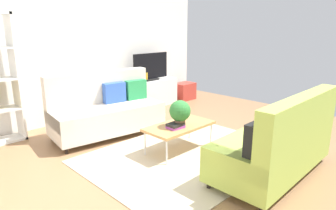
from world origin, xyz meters
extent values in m
plane|color=#936B47|center=(0.00, 0.00, 0.00)|extent=(7.68, 7.68, 0.00)
cube|color=white|center=(0.00, 2.80, 1.45)|extent=(6.40, 0.12, 2.90)
cube|color=beige|center=(0.10, -0.05, 0.01)|extent=(2.90, 2.20, 0.01)
cube|color=beige|center=(-0.25, 1.50, 0.32)|extent=(2.00, 1.09, 0.44)
cube|color=beige|center=(-0.21, 1.81, 0.82)|extent=(1.91, 0.45, 0.56)
cube|color=beige|center=(0.59, 1.38, 0.43)|extent=(0.31, 0.86, 0.22)
cube|color=beige|center=(-1.10, 1.61, 0.43)|extent=(0.31, 0.86, 0.22)
cylinder|color=black|center=(0.56, 1.04, 0.05)|extent=(0.05, 0.05, 0.10)
cylinder|color=black|center=(-1.16, 1.28, 0.05)|extent=(0.05, 0.05, 0.10)
cylinder|color=black|center=(0.65, 1.72, 0.05)|extent=(0.05, 0.05, 0.10)
cylinder|color=black|center=(-1.07, 1.95, 0.05)|extent=(0.05, 0.05, 0.10)
cube|color=#288C4C|center=(0.43, 1.55, 0.72)|extent=(0.42, 0.19, 0.36)
cube|color=#3359B2|center=(-0.02, 1.61, 0.72)|extent=(0.42, 0.19, 0.36)
cube|color=#A3BC4C|center=(0.45, -1.20, 0.32)|extent=(1.91, 0.86, 0.44)
cube|color=#A3BC4C|center=(0.45, -1.52, 0.82)|extent=(1.90, 0.22, 0.56)
cube|color=#A3BC4C|center=(-0.40, -1.21, 0.43)|extent=(0.21, 0.84, 0.22)
cube|color=#A3BC4C|center=(1.30, -1.19, 0.43)|extent=(0.21, 0.84, 0.22)
cylinder|color=black|center=(-0.43, -0.87, 0.05)|extent=(0.05, 0.05, 0.10)
cylinder|color=black|center=(1.31, -0.85, 0.05)|extent=(0.05, 0.05, 0.10)
cylinder|color=black|center=(-0.42, -1.55, 0.05)|extent=(0.05, 0.05, 0.10)
cylinder|color=black|center=(1.32, -1.53, 0.05)|extent=(0.05, 0.05, 0.10)
cube|color=black|center=(-0.22, -1.35, 0.72)|extent=(0.40, 0.15, 0.36)
cube|color=white|center=(0.23, -1.34, 0.72)|extent=(0.40, 0.15, 0.36)
cube|color=#B7844C|center=(0.15, 0.15, 0.40)|extent=(1.10, 0.56, 0.04)
cylinder|color=silver|center=(-0.35, 0.38, 0.19)|extent=(0.02, 0.02, 0.38)
cylinder|color=silver|center=(0.65, 0.38, 0.19)|extent=(0.02, 0.02, 0.38)
cylinder|color=silver|center=(-0.35, -0.08, 0.19)|extent=(0.02, 0.02, 0.38)
cylinder|color=silver|center=(0.65, -0.08, 0.19)|extent=(0.02, 0.02, 0.38)
cube|color=silver|center=(1.60, 2.46, 0.32)|extent=(1.40, 0.44, 0.64)
cube|color=black|center=(1.60, 2.44, 0.66)|extent=(0.36, 0.20, 0.04)
cube|color=black|center=(1.60, 2.44, 0.98)|extent=(1.00, 0.05, 0.60)
cube|color=white|center=(-1.37, 2.48, 1.05)|extent=(0.04, 0.36, 2.10)
cube|color=#B2382D|center=(2.70, 2.36, 0.22)|extent=(0.52, 0.40, 0.44)
cylinder|color=brown|center=(0.09, 0.09, 0.48)|extent=(0.16, 0.16, 0.12)
sphere|color=#2D7233|center=(0.09, 0.09, 0.66)|extent=(0.32, 0.32, 0.32)
cube|color=purple|center=(0.00, 0.09, 0.44)|extent=(0.25, 0.20, 0.04)
cube|color=#262626|center=(0.00, 0.09, 0.47)|extent=(0.24, 0.18, 0.04)
cylinder|color=#4C72B2|center=(1.02, 2.51, 0.74)|extent=(0.10, 0.10, 0.19)
cylinder|color=silver|center=(1.18, 2.51, 0.70)|extent=(0.10, 0.10, 0.12)
cylinder|color=red|center=(1.34, 2.42, 0.75)|extent=(0.05, 0.05, 0.22)
cylinder|color=gold|center=(1.44, 2.42, 0.74)|extent=(0.06, 0.06, 0.20)
camera|label=1|loc=(-3.00, -2.78, 1.87)|focal=31.67mm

